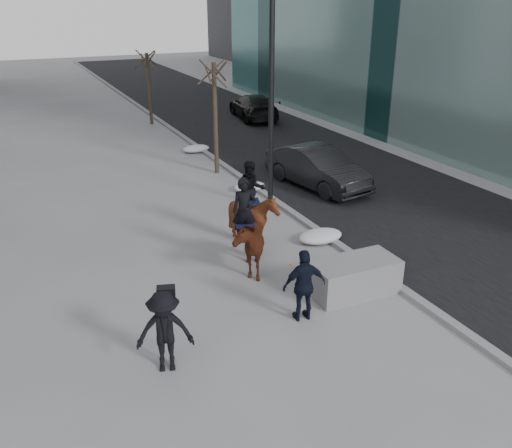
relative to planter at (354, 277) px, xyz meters
name	(u,v)px	position (x,y,z in m)	size (l,w,h in m)	color
ground	(276,296)	(-1.84, 0.66, -0.44)	(120.00, 120.00, 0.00)	gray
road	(312,160)	(5.16, 10.66, -0.44)	(8.00, 90.00, 0.01)	black
curb	(231,170)	(1.16, 10.66, -0.38)	(0.25, 90.00, 0.12)	gray
planter	(354,277)	(0.00, 0.00, 0.00)	(2.20, 1.10, 0.88)	gray
car_near	(317,168)	(3.43, 7.41, 0.33)	(1.64, 4.70, 1.55)	black
car_far	(254,106)	(6.57, 19.97, 0.29)	(2.05, 5.03, 1.46)	black
tree_near	(215,113)	(0.56, 10.79, 2.07)	(1.20, 1.20, 5.02)	#3A2A22
tree_far	(149,85)	(0.56, 21.13, 1.77)	(1.20, 1.20, 4.42)	#35281F
mounted_left	(247,238)	(-1.93, 2.25, 0.52)	(1.52, 2.19, 2.58)	#45170D
mounted_right	(253,212)	(-1.06, 3.70, 0.58)	(1.72, 1.83, 2.56)	#4A200E
feeder	(304,285)	(-1.75, -0.51, 0.44)	(1.08, 0.93, 1.75)	black
camera_crew	(165,331)	(-5.14, -0.93, 0.45)	(1.28, 0.96, 1.75)	black
lamppost	(276,62)	(0.76, 5.91, 4.55)	(0.25, 2.92, 9.09)	black
snow_piles	(274,203)	(0.86, 6.11, -0.27)	(1.42, 14.95, 0.36)	silver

